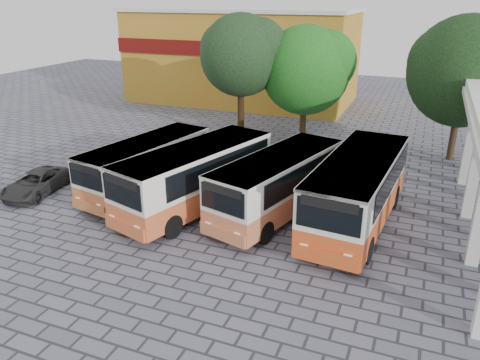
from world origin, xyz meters
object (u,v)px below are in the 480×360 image
at_px(parked_car, 36,183).
at_px(bus_far_right, 358,188).
at_px(bus_centre_right, 278,182).
at_px(bus_far_left, 147,163).
at_px(bus_centre_left, 196,174).

bearing_deg(parked_car, bus_far_right, 0.58).
distance_m(bus_centre_right, bus_far_right, 3.49).
bearing_deg(bus_far_right, bus_far_left, -174.19).
xyz_separation_m(bus_far_left, bus_centre_right, (6.92, -0.07, 0.08)).
relative_size(bus_centre_left, parked_car, 2.18).
bearing_deg(bus_far_right, parked_car, -166.25).
height_order(bus_centre_right, parked_car, bus_centre_right).
bearing_deg(parked_car, bus_centre_left, 1.08).
bearing_deg(bus_centre_right, bus_far_left, -165.15).
height_order(bus_far_left, bus_centre_right, bus_centre_right).
relative_size(bus_far_left, bus_centre_left, 0.89).
bearing_deg(bus_centre_left, bus_centre_right, 28.92).
height_order(bus_far_left, bus_centre_left, bus_centre_left).
bearing_deg(bus_far_left, bus_far_right, 11.82).
bearing_deg(parked_car, bus_centre_right, 2.12).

